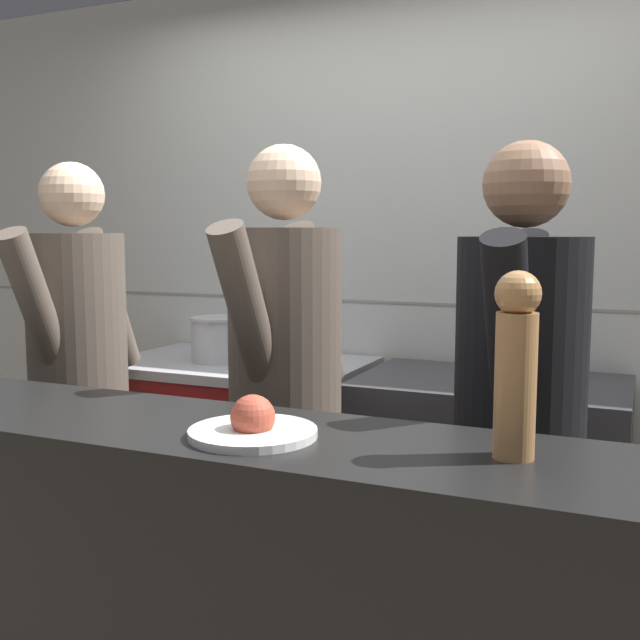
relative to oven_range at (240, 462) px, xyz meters
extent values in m
cube|color=silver|center=(0.56, 0.40, 0.85)|extent=(8.00, 0.06, 2.60)
cube|color=gray|center=(0.56, 0.37, 0.70)|extent=(8.00, 0.00, 0.01)
cube|color=maroon|center=(0.00, 0.00, -0.02)|extent=(1.06, 0.70, 0.87)
cube|color=#B7BABF|center=(0.00, 0.00, 0.43)|extent=(1.08, 0.71, 0.04)
cube|color=#B7BABF|center=(0.00, -0.33, 0.04)|extent=(0.96, 0.03, 0.10)
cube|color=#38383D|center=(1.09, 0.00, 0.00)|extent=(0.99, 0.65, 0.91)
cube|color=black|center=(1.09, -0.30, -0.40)|extent=(0.97, 0.04, 0.10)
cube|color=black|center=(0.53, -1.38, 0.06)|extent=(2.83, 0.45, 1.03)
cylinder|color=#B7BABF|center=(-0.07, -0.04, 0.55)|extent=(0.23, 0.23, 0.19)
cylinder|color=#B7BABF|center=(-0.07, -0.04, 0.64)|extent=(0.25, 0.25, 0.01)
cylinder|color=white|center=(0.86, -1.43, 0.58)|extent=(0.27, 0.27, 0.02)
sphere|color=#B24733|center=(0.86, -1.43, 0.62)|extent=(0.10, 0.10, 0.10)
cylinder|color=#AD7A47|center=(1.39, -1.36, 0.71)|extent=(0.08, 0.08, 0.28)
sphere|color=#AD7A47|center=(1.39, -1.36, 0.89)|extent=(0.09, 0.09, 0.09)
cube|color=black|center=(-0.25, -0.71, -0.06)|extent=(0.31, 0.22, 0.80)
cylinder|color=brown|center=(-0.25, -0.71, 0.67)|extent=(0.38, 0.38, 0.66)
sphere|color=beige|center=(-0.25, -0.71, 1.14)|extent=(0.23, 0.23, 0.23)
cylinder|color=brown|center=(-0.27, -0.51, 0.75)|extent=(0.14, 0.34, 0.55)
cylinder|color=brown|center=(-0.23, -0.91, 0.75)|extent=(0.14, 0.34, 0.55)
cube|color=black|center=(0.59, -0.73, -0.05)|extent=(0.31, 0.21, 0.81)
cylinder|color=brown|center=(0.59, -0.73, 0.69)|extent=(0.37, 0.37, 0.67)
sphere|color=beige|center=(0.59, -0.73, 1.15)|extent=(0.23, 0.23, 0.23)
cylinder|color=brown|center=(0.60, -0.52, 0.76)|extent=(0.12, 0.34, 0.56)
cylinder|color=brown|center=(0.58, -0.94, 0.76)|extent=(0.12, 0.34, 0.56)
cube|color=black|center=(1.31, -0.78, -0.06)|extent=(0.29, 0.19, 0.79)
cylinder|color=black|center=(1.31, -0.78, 0.67)|extent=(0.35, 0.35, 0.65)
sphere|color=#8C664C|center=(1.31, -0.78, 1.13)|extent=(0.22, 0.22, 0.22)
cylinder|color=black|center=(1.31, -0.58, 0.74)|extent=(0.10, 0.33, 0.55)
cylinder|color=black|center=(1.31, -0.98, 0.74)|extent=(0.10, 0.33, 0.55)
camera|label=1|loc=(1.61, -2.78, 1.00)|focal=42.00mm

